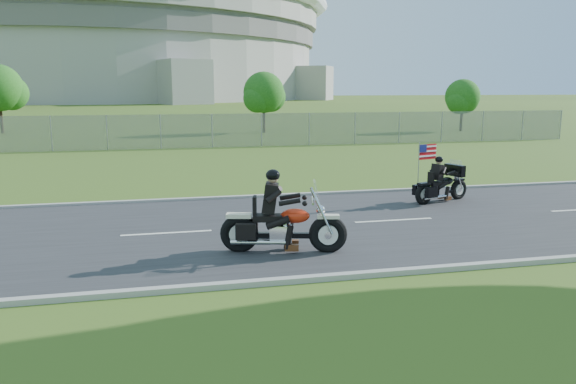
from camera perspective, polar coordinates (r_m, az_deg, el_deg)
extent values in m
plane|color=#375019|center=(14.33, -4.19, -3.89)|extent=(420.00, 420.00, 0.00)
cube|color=#28282B|center=(14.32, -4.19, -3.81)|extent=(120.00, 8.00, 0.04)
cube|color=#9E9B93|center=(18.23, -6.14, -0.60)|extent=(120.00, 0.18, 0.12)
cube|color=#9E9B93|center=(10.50, -0.77, -9.06)|extent=(120.00, 0.18, 0.12)
cube|color=gray|center=(33.94, -17.91, 5.77)|extent=(60.00, 0.03, 2.00)
cylinder|color=#A3A099|center=(184.70, -18.91, 12.10)|extent=(130.00, 130.00, 20.00)
cylinder|color=#605E5B|center=(185.07, -19.04, 14.26)|extent=(132.00, 132.00, 4.00)
cylinder|color=#A3A099|center=(185.60, -19.16, 16.10)|extent=(134.00, 134.00, 6.00)
torus|color=white|center=(186.07, -19.24, 17.32)|extent=(140.40, 140.40, 4.40)
cylinder|color=#382316|center=(44.52, -2.47, 7.65)|extent=(0.22, 0.22, 2.52)
sphere|color=#1D5216|center=(44.46, -2.49, 10.08)|extent=(3.20, 3.20, 3.20)
sphere|color=#1D5216|center=(45.05, -1.78, 9.64)|extent=(2.40, 2.40, 2.40)
sphere|color=#1D5216|center=(43.97, -3.11, 9.49)|extent=(2.24, 2.24, 2.24)
cylinder|color=#382316|center=(49.23, -27.13, 6.95)|extent=(0.22, 0.22, 2.80)
sphere|color=#1D5216|center=(49.54, -26.33, 9.01)|extent=(2.70, 2.70, 2.70)
cylinder|color=#382316|center=(48.23, 17.20, 7.26)|extent=(0.22, 0.22, 2.24)
sphere|color=#1D5216|center=(48.17, 17.31, 9.25)|extent=(2.80, 2.80, 2.80)
sphere|color=#1D5216|center=(48.82, 17.61, 8.87)|extent=(2.10, 2.10, 2.10)
sphere|color=#1D5216|center=(47.63, 16.98, 8.77)|extent=(1.96, 1.96, 1.96)
torus|color=black|center=(12.27, 4.09, -4.31)|extent=(0.87, 0.40, 0.84)
torus|color=black|center=(12.33, -4.97, -4.26)|extent=(0.87, 0.40, 0.84)
ellipsoid|color=red|center=(12.16, 0.73, -2.44)|extent=(0.71, 0.51, 0.32)
cube|color=black|center=(12.19, -2.06, -2.63)|extent=(0.69, 0.48, 0.14)
cube|color=black|center=(12.09, -1.81, -0.58)|extent=(0.38, 0.51, 0.63)
sphere|color=black|center=(12.00, -1.55, 1.71)|extent=(0.37, 0.37, 0.31)
cube|color=silver|center=(12.05, 2.90, 0.09)|extent=(0.17, 0.52, 0.46)
torus|color=black|center=(18.79, 16.93, 0.25)|extent=(0.68, 0.37, 0.67)
torus|color=black|center=(17.68, 13.62, -0.22)|extent=(0.68, 0.37, 0.67)
ellipsoid|color=black|center=(18.32, 15.80, 1.08)|extent=(0.57, 0.44, 0.25)
cube|color=black|center=(17.98, 14.78, 0.84)|extent=(0.56, 0.42, 0.11)
cube|color=black|center=(17.96, 14.93, 1.96)|extent=(0.32, 0.41, 0.50)
sphere|color=black|center=(17.94, 15.09, 3.20)|extent=(0.31, 0.31, 0.24)
cube|color=black|center=(18.52, 16.57, 2.13)|extent=(0.42, 0.75, 0.36)
cube|color=#B70C11|center=(17.81, 14.01, 3.99)|extent=(0.69, 0.25, 0.47)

